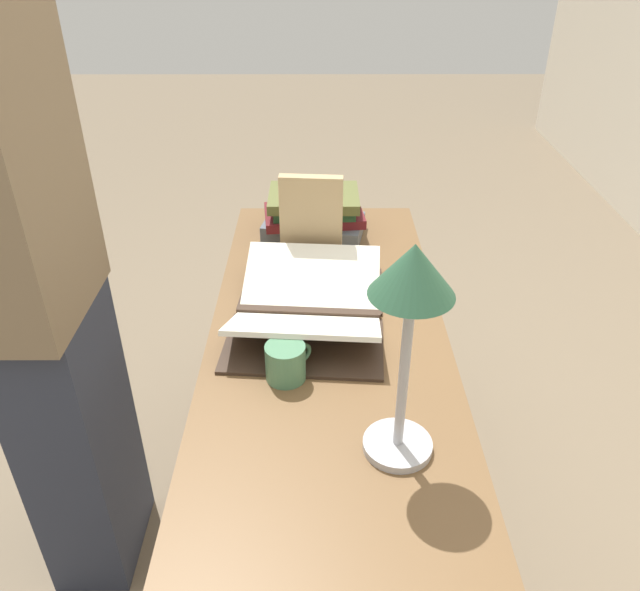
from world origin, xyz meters
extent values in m
plane|color=#70604C|center=(0.00, 0.00, 0.00)|extent=(12.00, 12.00, 0.00)
cube|color=brown|center=(0.00, 0.00, 0.71)|extent=(1.45, 0.56, 0.03)
cube|color=brown|center=(-0.67, -0.23, 0.35)|extent=(0.06, 0.06, 0.69)
cube|color=brown|center=(-0.67, 0.23, 0.35)|extent=(0.06, 0.06, 0.69)
cube|color=#38281E|center=(-0.08, -0.05, 0.74)|extent=(0.05, 0.35, 0.02)
cube|color=#38281E|center=(-0.20, -0.04, 0.73)|extent=(0.25, 0.38, 0.01)
cube|color=#38281E|center=(0.05, -0.06, 0.73)|extent=(0.25, 0.38, 0.01)
cube|color=silver|center=(-0.19, -0.04, 0.78)|extent=(0.23, 0.36, 0.09)
cube|color=silver|center=(0.03, -0.06, 0.78)|extent=(0.23, 0.36, 0.09)
cube|color=slate|center=(-0.53, -0.04, 0.75)|extent=(0.22, 0.32, 0.05)
cube|color=maroon|center=(-0.53, -0.04, 0.79)|extent=(0.20, 0.31, 0.03)
cube|color=#234C2D|center=(-0.53, -0.04, 0.82)|extent=(0.17, 0.24, 0.03)
cube|color=brown|center=(-0.53, -0.04, 0.85)|extent=(0.20, 0.26, 0.03)
cube|color=tan|center=(-0.34, -0.04, 0.86)|extent=(0.04, 0.17, 0.26)
cylinder|color=#ADADB2|center=(0.36, 0.12, 0.74)|extent=(0.13, 0.13, 0.02)
cylinder|color=#ADADB2|center=(0.36, 0.12, 0.90)|extent=(0.02, 0.02, 0.32)
cone|color=#285138|center=(0.36, 0.12, 1.11)|extent=(0.14, 0.14, 0.09)
cylinder|color=#4C7F5B|center=(0.15, -0.09, 0.77)|extent=(0.09, 0.09, 0.08)
torus|color=#4C7F5B|center=(0.12, -0.06, 0.77)|extent=(0.04, 0.04, 0.05)
cube|color=#2D3342|center=(0.02, -0.64, 0.41)|extent=(0.31, 0.20, 0.81)
cube|color=#7A664C|center=(0.02, -0.64, 1.17)|extent=(0.36, 0.20, 0.71)
camera|label=1|loc=(1.19, -0.02, 1.58)|focal=35.00mm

